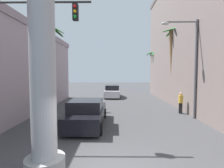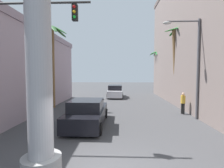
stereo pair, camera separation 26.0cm
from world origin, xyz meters
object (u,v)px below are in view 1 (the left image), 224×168
at_px(car_far, 112,91).
at_px(palm_tree_far_right, 154,66).
at_px(pedestrian_mid_right, 181,101).
at_px(street_lamp, 190,59).
at_px(traffic_light_mast, 18,44).
at_px(neon_sign_pole, 41,0).
at_px(car_lead, 87,114).
at_px(palm_tree_mid_left, 49,54).
at_px(palm_tree_mid_right, 173,60).

height_order(car_far, palm_tree_far_right, palm_tree_far_right).
bearing_deg(car_far, pedestrian_mid_right, -59.41).
xyz_separation_m(street_lamp, traffic_light_mast, (-9.39, -3.94, 0.35)).
relative_size(neon_sign_pole, palm_tree_far_right, 1.71).
relative_size(traffic_light_mast, car_far, 1.46).
bearing_deg(car_lead, neon_sign_pole, -93.72).
relative_size(car_lead, palm_tree_far_right, 0.75).
bearing_deg(street_lamp, palm_tree_far_right, 86.80).
height_order(street_lamp, car_lead, street_lamp).
relative_size(street_lamp, pedestrian_mid_right, 4.08).
relative_size(car_far, palm_tree_far_right, 0.68).
bearing_deg(palm_tree_mid_left, neon_sign_pole, -70.61).
height_order(neon_sign_pole, pedestrian_mid_right, neon_sign_pole).
bearing_deg(car_lead, palm_tree_mid_left, 127.88).
xyz_separation_m(car_far, palm_tree_mid_left, (-5.42, -6.90, 3.99)).
relative_size(car_lead, car_far, 1.10).
bearing_deg(palm_tree_mid_right, neon_sign_pole, -122.01).
height_order(neon_sign_pole, car_lead, neon_sign_pole).
relative_size(car_lead, palm_tree_mid_left, 0.65).
distance_m(palm_tree_far_right, palm_tree_mid_right, 8.55).
relative_size(car_far, pedestrian_mid_right, 2.66).
relative_size(traffic_light_mast, pedestrian_mid_right, 3.89).
bearing_deg(neon_sign_pole, palm_tree_far_right, 69.46).
bearing_deg(pedestrian_mid_right, neon_sign_pole, -129.85).
xyz_separation_m(car_lead, palm_tree_mid_right, (7.36, 7.02, 3.68)).
distance_m(car_lead, car_far, 12.17).
bearing_deg(car_far, palm_tree_far_right, 29.67).
distance_m(palm_tree_far_right, pedestrian_mid_right, 12.86).
height_order(palm_tree_mid_right, pedestrian_mid_right, palm_tree_mid_right).
xyz_separation_m(palm_tree_mid_right, pedestrian_mid_right, (-0.67, -3.90, -3.44)).
xyz_separation_m(street_lamp, palm_tree_mid_right, (0.66, 5.32, 0.35)).
relative_size(palm_tree_far_right, pedestrian_mid_right, 3.89).
distance_m(car_lead, palm_tree_mid_right, 10.82).
bearing_deg(neon_sign_pole, traffic_light_mast, 127.41).
bearing_deg(palm_tree_far_right, traffic_light_mast, -119.74).
distance_m(neon_sign_pole, car_lead, 6.86).
xyz_separation_m(neon_sign_pole, traffic_light_mast, (-2.35, 3.07, -0.65)).
distance_m(traffic_light_mast, palm_tree_mid_right, 13.67).
bearing_deg(car_lead, car_far, 83.49).
relative_size(street_lamp, palm_tree_mid_right, 0.89).
xyz_separation_m(neon_sign_pole, car_far, (1.73, 17.40, -4.31)).
height_order(traffic_light_mast, pedestrian_mid_right, traffic_light_mast).
bearing_deg(traffic_light_mast, car_lead, 39.63).
bearing_deg(street_lamp, neon_sign_pole, -135.13).
relative_size(traffic_light_mast, palm_tree_mid_right, 0.85).
height_order(palm_tree_far_right, pedestrian_mid_right, palm_tree_far_right).
bearing_deg(street_lamp, car_lead, -165.71).
distance_m(neon_sign_pole, pedestrian_mid_right, 11.71).
bearing_deg(pedestrian_mid_right, street_lamp, -89.54).
distance_m(neon_sign_pole, car_far, 18.01).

